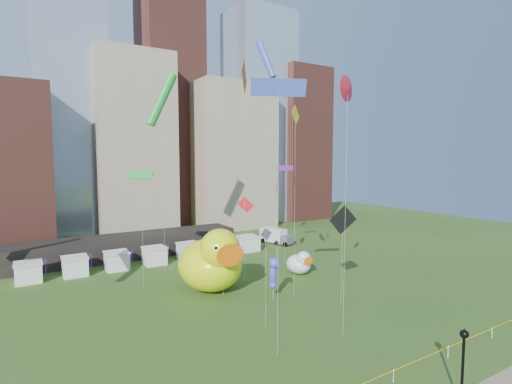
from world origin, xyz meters
TOP-DOWN VIEW (x-y plane):
  - skyline at (2.25, 61.06)m, footprint 101.00×23.00m
  - crane_right at (30.89, 64.00)m, footprint 23.00×1.00m
  - pavilion at (-4.00, 42.00)m, footprint 38.00×6.00m
  - vendor_tents at (1.02, 36.00)m, footprint 33.24×2.80m
  - big_duck at (3.21, 21.91)m, footprint 6.89×9.36m
  - small_duck at (15.34, 21.98)m, footprint 3.05×4.04m
  - seahorse_green at (3.70, 20.14)m, footprint 1.94×2.14m
  - seahorse_purple at (7.52, 16.25)m, footprint 1.21×1.45m
  - lamppost at (7.29, -3.77)m, footprint 0.50×0.50m
  - box_truck at (22.66, 38.12)m, footprint 3.77×6.20m
  - kite_0 at (12.87, 31.39)m, footprint 2.17×1.15m
  - kite_1 at (13.68, 24.81)m, footprint 1.33×2.01m
  - kite_3 at (-3.01, 26.68)m, footprint 2.18×2.83m
  - kite_4 at (9.94, 15.99)m, footprint 1.72×1.01m
  - kite_5 at (3.26, 11.15)m, footprint 1.21×1.93m
  - kite_6 at (8.01, 23.14)m, footprint 2.39×2.98m
  - kite_7 at (16.85, 27.39)m, footprint 2.24×1.03m
  - kite_8 at (7.55, 6.23)m, footprint 1.87×1.12m
  - kite_10 at (12.32, 11.42)m, footprint 0.91×2.81m
  - kite_11 at (1.45, 32.83)m, footprint 4.15×1.54m
  - kite_13 at (1.46, 6.73)m, footprint 3.81×2.03m

SIDE VIEW (x-z plane):
  - vendor_tents at x=1.02m, z-range -0.09..2.31m
  - box_truck at x=22.66m, z-range 0.03..2.51m
  - small_duck at x=15.34m, z-range -0.13..2.95m
  - pavilion at x=-4.00m, z-range 0.00..3.20m
  - lamppost at x=7.29m, z-range 0.54..5.36m
  - seahorse_purple at x=7.52m, z-range 0.87..5.30m
  - big_duck at x=3.21m, z-range -0.30..6.96m
  - seahorse_green at x=3.70m, z-range 1.23..7.28m
  - kite_0 at x=12.87m, z-range 3.30..12.53m
  - kite_10 at x=12.32m, z-range 3.50..13.59m
  - kite_1 at x=13.68m, z-range 4.90..16.90m
  - kite_3 at x=-3.01m, z-range 6.11..19.39m
  - kite_7 at x=16.85m, z-range 6.31..19.86m
  - kite_4 at x=9.94m, z-range 8.26..28.25m
  - kite_13 at x=1.46m, z-range 9.37..29.46m
  - kite_8 at x=7.55m, z-range 9.41..30.31m
  - skyline at x=2.25m, z-range -12.56..55.44m
  - kite_11 at x=1.45m, z-range 9.27..34.73m
  - kite_5 at x=3.26m, z-range 10.42..34.57m
  - kite_6 at x=8.01m, z-range 10.65..36.42m
  - crane_right at x=30.89m, z-range 8.90..84.90m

